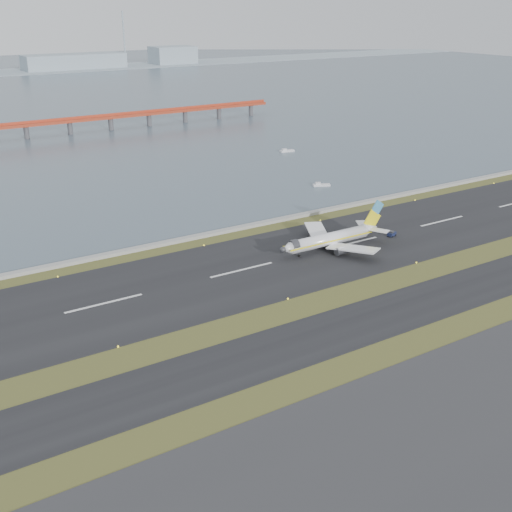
% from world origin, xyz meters
% --- Properties ---
extents(ground, '(1000.00, 1000.00, 0.00)m').
position_xyz_m(ground, '(0.00, 0.00, 0.00)').
color(ground, '#374B1A').
rests_on(ground, ground).
extents(apron_strip, '(1000.00, 50.00, 0.10)m').
position_xyz_m(apron_strip, '(0.00, -55.00, 0.05)').
color(apron_strip, '#2F2F31').
rests_on(apron_strip, ground).
extents(taxiway_strip, '(1000.00, 18.00, 0.10)m').
position_xyz_m(taxiway_strip, '(0.00, -12.00, 0.05)').
color(taxiway_strip, black).
rests_on(taxiway_strip, ground).
extents(runway_strip, '(1000.00, 45.00, 0.10)m').
position_xyz_m(runway_strip, '(0.00, 30.00, 0.05)').
color(runway_strip, black).
rests_on(runway_strip, ground).
extents(seawall, '(1000.00, 2.50, 1.00)m').
position_xyz_m(seawall, '(0.00, 60.00, 0.50)').
color(seawall, gray).
rests_on(seawall, ground).
extents(red_pier, '(260.00, 5.00, 10.20)m').
position_xyz_m(red_pier, '(20.00, 250.00, 7.28)').
color(red_pier, '#A7351C').
rests_on(red_pier, ground).
extents(airliner, '(38.52, 32.89, 12.80)m').
position_xyz_m(airliner, '(31.85, 29.44, 3.46)').
color(airliner, white).
rests_on(airliner, ground).
extents(pushback_tug, '(3.39, 2.54, 1.93)m').
position_xyz_m(pushback_tug, '(54.81, 28.02, 0.94)').
color(pushback_tug, '#161D3D').
rests_on(pushback_tug, ground).
extents(workboat_near, '(7.20, 4.86, 1.68)m').
position_xyz_m(workboat_near, '(72.61, 87.79, 0.53)').
color(workboat_near, silver).
rests_on(workboat_near, ground).
extents(workboat_far, '(7.62, 3.10, 1.80)m').
position_xyz_m(workboat_far, '(97.22, 147.54, 0.57)').
color(workboat_far, silver).
rests_on(workboat_far, ground).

